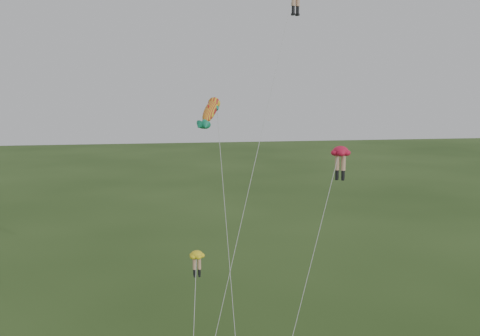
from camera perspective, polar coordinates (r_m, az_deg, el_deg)
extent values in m
cylinder|color=black|center=(41.48, 5.70, 16.47)|extent=(0.24, 0.24, 0.53)
cube|color=black|center=(41.44, 5.69, 16.00)|extent=(0.29, 0.35, 0.15)
cylinder|color=black|center=(41.76, 6.16, 16.41)|extent=(0.24, 0.24, 0.53)
cube|color=black|center=(41.71, 6.15, 15.94)|extent=(0.29, 0.35, 0.15)
cylinder|color=silver|center=(34.19, 1.57, 0.48)|extent=(8.67, 13.08, 25.06)
ellipsoid|color=red|center=(33.32, 10.68, 1.81)|extent=(1.70, 1.70, 0.62)
cylinder|color=tan|center=(33.45, 10.33, 0.58)|extent=(0.28, 0.28, 0.95)
cylinder|color=black|center=(33.55, 10.30, -0.62)|extent=(0.21, 0.21, 0.47)
cube|color=black|center=(33.60, 10.29, -1.14)|extent=(0.28, 0.32, 0.14)
cylinder|color=tan|center=(33.37, 10.97, 0.54)|extent=(0.28, 0.28, 0.95)
cylinder|color=black|center=(33.47, 10.93, -0.66)|extent=(0.21, 0.21, 0.47)
cube|color=black|center=(33.52, 10.92, -1.17)|extent=(0.28, 0.32, 0.14)
cylinder|color=silver|center=(31.51, 7.39, -10.82)|extent=(5.36, 5.28, 13.80)
ellipsoid|color=yellow|center=(30.31, -4.64, -9.17)|extent=(0.91, 0.91, 0.44)
cylinder|color=tan|center=(30.47, -4.88, -10.12)|extent=(0.20, 0.20, 0.68)
cylinder|color=black|center=(30.63, -4.87, -11.02)|extent=(0.15, 0.15, 0.34)
cube|color=black|center=(30.71, -4.87, -11.41)|extent=(0.12, 0.20, 0.10)
cylinder|color=tan|center=(30.48, -4.37, -10.10)|extent=(0.20, 0.20, 0.68)
cylinder|color=black|center=(30.65, -4.36, -11.01)|extent=(0.15, 0.15, 0.34)
cube|color=black|center=(30.72, -4.35, -11.39)|extent=(0.12, 0.20, 0.10)
ellipsoid|color=yellow|center=(36.90, -3.17, 6.16)|extent=(2.06, 2.81, 2.22)
sphere|color=yellow|center=(36.90, -3.17, 6.16)|extent=(1.38, 1.52, 1.25)
cone|color=#158D65|center=(36.90, -3.17, 6.16)|extent=(1.15, 1.33, 1.22)
cone|color=#158D65|center=(36.90, -3.17, 6.16)|extent=(1.15, 1.33, 1.22)
cone|color=#158D65|center=(36.90, -3.17, 6.16)|extent=(0.65, 0.75, 0.68)
cone|color=#158D65|center=(36.90, -3.17, 6.16)|extent=(0.65, 0.75, 0.68)
cone|color=#AF121E|center=(36.90, -3.17, 6.16)|extent=(0.69, 0.77, 0.66)
cylinder|color=silver|center=(33.52, -1.72, -7.76)|extent=(0.55, 9.48, 15.82)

